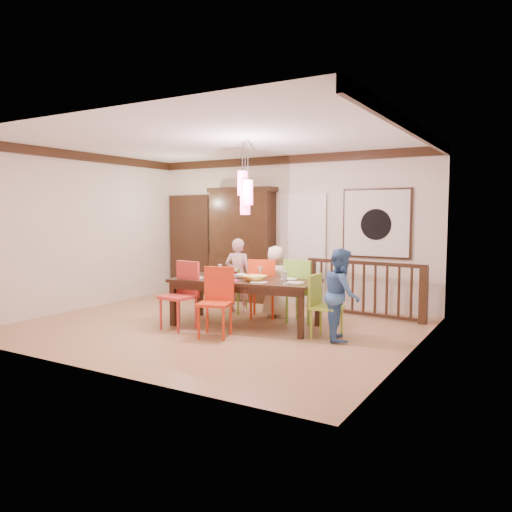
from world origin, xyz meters
The scene contains 37 objects.
floor centered at (0.00, 0.00, 0.00)m, with size 6.00×6.00×0.00m, color #AB7853.
ceiling centered at (0.00, 0.00, 2.90)m, with size 6.00×6.00×0.00m, color white.
wall_back centered at (0.00, 2.50, 1.45)m, with size 6.00×6.00×0.00m, color beige.
wall_left centered at (-3.00, 0.00, 1.45)m, with size 5.00×5.00×0.00m, color beige.
wall_right centered at (3.00, 0.00, 1.45)m, with size 5.00×5.00×0.00m, color beige.
crown_molding centered at (0.00, 0.00, 2.82)m, with size 6.00×5.00×0.16m, color black, non-canonical shape.
panel_door centered at (-2.40, 2.45, 1.05)m, with size 1.04×0.07×2.24m, color black.
white_doorway centered at (0.35, 2.46, 1.05)m, with size 0.97×0.05×2.22m, color silver.
painting centered at (1.80, 2.46, 1.60)m, with size 1.25×0.06×1.25m.
pendant_cluster centered at (0.37, 0.29, 2.11)m, with size 0.27×0.21×1.14m.
dining_table centered at (0.37, 0.29, 0.67)m, with size 2.39×1.32×0.75m.
chair_far_left centered at (-0.35, 1.12, 0.47)m, with size 0.39×0.39×0.82m.
chair_far_mid centered at (0.30, 1.01, 0.58)m, with size 0.59×0.59×1.01m.
chair_far_right centered at (1.03, 1.01, 0.60)m, with size 0.47×0.47×1.04m.
chair_near_left centered at (-0.40, -0.41, 0.59)m, with size 0.52×0.52×1.04m.
chair_near_mid centered at (0.37, -0.53, 0.57)m, with size 0.56×0.56×1.00m.
chair_end_right centered at (1.77, 0.24, 0.52)m, with size 0.42×0.42×0.91m.
china_hutch centered at (-0.93, 2.30, 1.15)m, with size 1.45×0.46×2.30m.
balustrade centered at (1.76, 1.95, 0.50)m, with size 2.18×0.28×0.96m.
person_far_left centered at (-0.33, 1.20, 0.67)m, with size 0.49×0.32×1.33m, color #F9BDC9.
person_far_mid centered at (0.46, 1.16, 0.61)m, with size 0.60×0.39×1.23m, color beige.
person_end_right centered at (1.99, 0.24, 0.65)m, with size 0.63×0.49×1.30m, color #3966A1.
serving_bowl centered at (0.63, 0.15, 0.79)m, with size 0.36×0.36×0.09m, color yellow.
small_bowl centered at (0.25, 0.33, 0.78)m, with size 0.21×0.21×0.06m, color white.
cup_left centered at (-0.16, 0.07, 0.79)m, with size 0.11×0.11×0.09m, color silver.
cup_right centered at (1.00, 0.42, 0.79)m, with size 0.09×0.09×0.09m, color silver.
plate_far_left centered at (-0.37, 0.57, 0.76)m, with size 0.26×0.26×0.01m, color white.
plate_far_mid centered at (0.36, 0.56, 0.76)m, with size 0.26×0.26×0.01m, color white.
plate_far_right centered at (1.00, 0.58, 0.76)m, with size 0.26×0.26×0.01m, color white.
plate_near_left centered at (-0.37, -0.03, 0.76)m, with size 0.26×0.26×0.01m, color white.
plate_near_mid centered at (0.77, 0.03, 0.76)m, with size 0.26×0.26×0.01m, color white.
plate_end_right centered at (1.26, 0.26, 0.76)m, with size 0.26×0.26×0.01m, color white.
wine_glass_a centered at (-0.20, 0.43, 0.84)m, with size 0.08×0.08×0.19m, color #590C19, non-canonical shape.
wine_glass_b centered at (0.56, 0.44, 0.84)m, with size 0.08×0.08×0.19m, color silver, non-canonical shape.
wine_glass_c centered at (0.35, 0.05, 0.84)m, with size 0.08×0.08×0.19m, color #590C19, non-canonical shape.
wine_glass_d centered at (1.17, 0.10, 0.84)m, with size 0.08×0.08×0.19m, color silver, non-canonical shape.
napkin centered at (0.34, -0.03, 0.76)m, with size 0.18×0.14×0.01m, color #D83359.
Camera 1 is at (4.45, -6.34, 1.79)m, focal length 35.00 mm.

